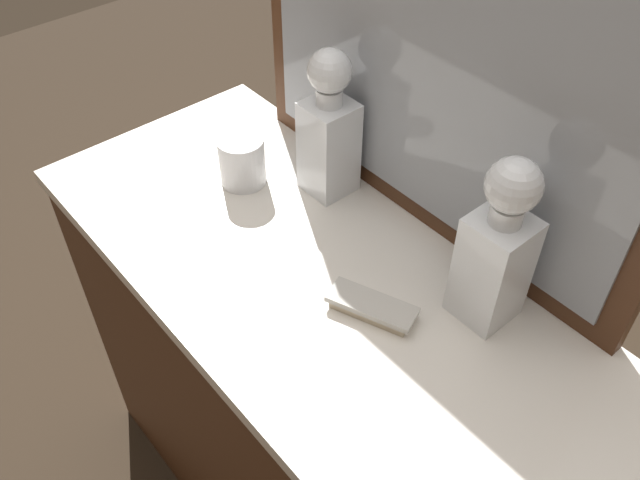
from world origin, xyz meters
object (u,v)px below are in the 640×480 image
object	(u,v)px
crystal_decanter_center	(329,137)
crystal_tumbler_right	(242,162)
silver_brush_center	(372,307)
crystal_decanter_left	(495,257)

from	to	relation	value
crystal_decanter_center	crystal_tumbler_right	size ratio (longest dim) A/B	2.98
crystal_decanter_center	crystal_tumbler_right	bearing A→B (deg)	-136.78
crystal_tumbler_right	silver_brush_center	world-z (taller)	crystal_tumbler_right
crystal_decanter_center	silver_brush_center	world-z (taller)	crystal_decanter_center
crystal_decanter_center	crystal_decanter_left	world-z (taller)	crystal_decanter_left
crystal_decanter_left	crystal_tumbler_right	size ratio (longest dim) A/B	3.05
crystal_decanter_left	silver_brush_center	xyz separation A→B (m)	(-0.11, -0.14, -0.11)
crystal_decanter_left	silver_brush_center	world-z (taller)	crystal_decanter_left
crystal_decanter_left	silver_brush_center	bearing A→B (deg)	-128.34
crystal_decanter_left	crystal_tumbler_right	bearing A→B (deg)	-168.97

